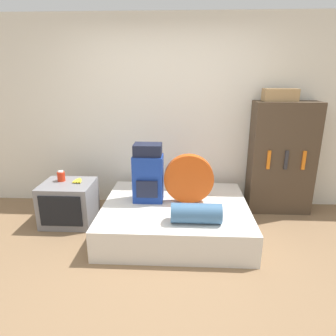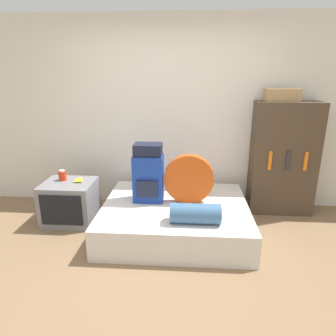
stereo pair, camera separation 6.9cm
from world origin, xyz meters
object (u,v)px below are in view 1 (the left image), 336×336
(television, at_px, (69,203))
(cardboard_box, at_px, (280,95))
(bookshelf, at_px, (281,158))
(sleeping_roll, at_px, (196,213))
(canister, at_px, (61,176))
(backpack, at_px, (148,174))
(tent_bag, at_px, (189,179))

(television, relative_size, cardboard_box, 1.52)
(television, distance_m, bookshelf, 2.87)
(sleeping_roll, bearing_deg, canister, 157.75)
(canister, xyz_separation_m, bookshelf, (2.88, 0.43, 0.16))
(television, xyz_separation_m, canister, (-0.10, 0.09, 0.33))
(backpack, height_order, television, backpack)
(backpack, xyz_separation_m, television, (-1.03, 0.05, -0.43))
(sleeping_roll, xyz_separation_m, bookshelf, (1.18, 1.12, 0.30))
(canister, relative_size, cardboard_box, 0.32)
(tent_bag, relative_size, television, 0.93)
(tent_bag, distance_m, sleeping_roll, 0.57)
(canister, bearing_deg, sleeping_roll, -22.25)
(bookshelf, bearing_deg, sleeping_roll, -136.54)
(backpack, bearing_deg, canister, 173.09)
(bookshelf, bearing_deg, television, -169.50)
(sleeping_roll, bearing_deg, bookshelf, 43.46)
(sleeping_roll, height_order, cardboard_box, cardboard_box)
(tent_bag, height_order, canister, tent_bag)
(bookshelf, relative_size, cardboard_box, 3.61)
(backpack, relative_size, tent_bag, 1.20)
(television, xyz_separation_m, cardboard_box, (2.67, 0.53, 1.32))
(backpack, distance_m, tent_bag, 0.49)
(television, distance_m, canister, 0.35)
(backpack, bearing_deg, tent_bag, -2.39)
(bookshelf, height_order, cardboard_box, cardboard_box)
(television, bearing_deg, tent_bag, -2.69)
(bookshelf, bearing_deg, backpack, -162.03)
(television, relative_size, bookshelf, 0.42)
(bookshelf, bearing_deg, canister, -171.52)
(canister, distance_m, cardboard_box, 2.97)
(canister, height_order, cardboard_box, cardboard_box)
(cardboard_box, bearing_deg, television, -168.82)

